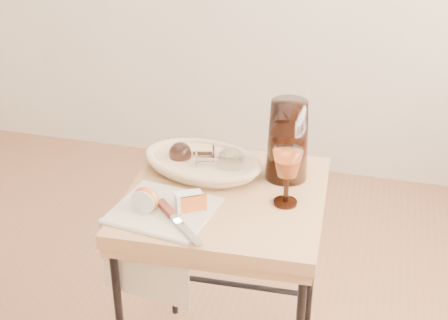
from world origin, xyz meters
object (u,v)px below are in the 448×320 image
(side_table, at_px, (226,290))
(pitcher, at_px, (288,140))
(wine_goblet, at_px, (287,177))
(table_knife, at_px, (177,220))
(goblet_lying_b, at_px, (216,160))
(bread_basket, at_px, (202,164))
(tea_towel, at_px, (164,210))
(goblet_lying_a, at_px, (194,153))
(apple_half, at_px, (146,198))

(side_table, distance_m, pitcher, 0.54)
(wine_goblet, relative_size, table_knife, 0.74)
(side_table, bearing_deg, pitcher, 42.85)
(goblet_lying_b, bearing_deg, side_table, -73.61)
(table_knife, bearing_deg, bread_basket, 138.63)
(side_table, relative_size, tea_towel, 2.74)
(goblet_lying_b, bearing_deg, goblet_lying_a, 142.12)
(side_table, height_order, tea_towel, tea_towel)
(bread_basket, height_order, goblet_lying_a, goblet_lying_a)
(apple_half, bearing_deg, goblet_lying_b, 66.05)
(goblet_lying_b, height_order, wine_goblet, wine_goblet)
(tea_towel, relative_size, apple_half, 3.55)
(table_knife, bearing_deg, pitcher, 99.32)
(goblet_lying_a, relative_size, goblet_lying_b, 0.88)
(goblet_lying_b, relative_size, pitcher, 0.46)
(wine_goblet, bearing_deg, goblet_lying_b, 155.49)
(apple_half, bearing_deg, goblet_lying_a, 83.96)
(pitcher, xyz_separation_m, apple_half, (-0.34, -0.30, -0.08))
(goblet_lying_b, bearing_deg, wine_goblet, -38.76)
(table_knife, bearing_deg, apple_half, -157.69)
(table_knife, bearing_deg, tea_towel, -178.70)
(tea_towel, relative_size, wine_goblet, 1.53)
(pitcher, relative_size, table_knife, 1.23)
(goblet_lying_a, bearing_deg, pitcher, 167.68)
(tea_towel, relative_size, pitcher, 0.93)
(tea_towel, bearing_deg, bread_basket, 89.60)
(bread_basket, bearing_deg, apple_half, -96.15)
(goblet_lying_b, bearing_deg, tea_towel, -124.75)
(goblet_lying_a, bearing_deg, wine_goblet, 140.65)
(apple_half, bearing_deg, table_knife, -17.58)
(tea_towel, relative_size, goblet_lying_b, 2.01)
(tea_towel, distance_m, goblet_lying_a, 0.27)
(bread_basket, bearing_deg, tea_towel, -87.04)
(bread_basket, distance_m, pitcher, 0.28)
(goblet_lying_a, height_order, table_knife, goblet_lying_a)
(goblet_lying_b, height_order, pitcher, pitcher)
(tea_towel, xyz_separation_m, table_knife, (0.06, -0.06, 0.01))
(goblet_lying_a, xyz_separation_m, table_knife, (0.05, -0.32, -0.03))
(wine_goblet, bearing_deg, tea_towel, -158.77)
(wine_goblet, bearing_deg, side_table, 175.63)
(table_knife, bearing_deg, goblet_lying_b, 128.91)
(goblet_lying_a, bearing_deg, bread_basket, 138.37)
(side_table, relative_size, wine_goblet, 4.19)
(pitcher, relative_size, wine_goblet, 1.66)
(side_table, distance_m, bread_basket, 0.42)
(pitcher, distance_m, apple_half, 0.46)
(bread_basket, relative_size, apple_half, 4.50)
(apple_half, xyz_separation_m, table_knife, (0.11, -0.04, -0.03))
(tea_towel, bearing_deg, goblet_lying_a, 96.48)
(pitcher, relative_size, apple_half, 3.83)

